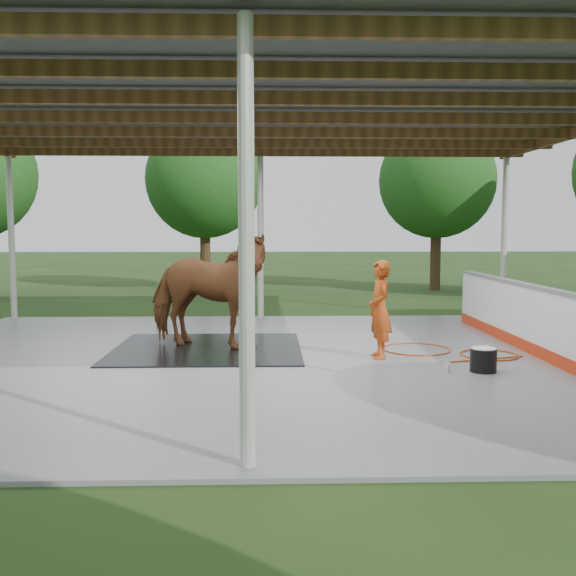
{
  "coord_description": "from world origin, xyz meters",
  "views": [
    {
      "loc": [
        0.19,
        -10.18,
        2.12
      ],
      "look_at": [
        0.51,
        0.51,
        1.14
      ],
      "focal_mm": 40.0,
      "sensor_mm": 36.0,
      "label": 1
    }
  ],
  "objects_px": {
    "wash_bucket": "(483,359)",
    "dasher_board": "(540,324)",
    "handler": "(380,309)",
    "horse": "(207,291)"
  },
  "relations": [
    {
      "from": "handler",
      "to": "wash_bucket",
      "type": "xyz_separation_m",
      "value": [
        1.34,
        -1.06,
        -0.61
      ]
    },
    {
      "from": "handler",
      "to": "horse",
      "type": "bearing_deg",
      "value": -113.61
    },
    {
      "from": "horse",
      "to": "wash_bucket",
      "type": "bearing_deg",
      "value": -95.01
    },
    {
      "from": "wash_bucket",
      "to": "dasher_board",
      "type": "bearing_deg",
      "value": 39.8
    },
    {
      "from": "dasher_board",
      "to": "wash_bucket",
      "type": "bearing_deg",
      "value": -140.2
    },
    {
      "from": "horse",
      "to": "handler",
      "type": "height_order",
      "value": "horse"
    },
    {
      "from": "horse",
      "to": "handler",
      "type": "distance_m",
      "value": 2.97
    },
    {
      "from": "dasher_board",
      "to": "wash_bucket",
      "type": "distance_m",
      "value": 1.71
    },
    {
      "from": "handler",
      "to": "wash_bucket",
      "type": "distance_m",
      "value": 1.81
    },
    {
      "from": "horse",
      "to": "wash_bucket",
      "type": "height_order",
      "value": "horse"
    }
  ]
}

